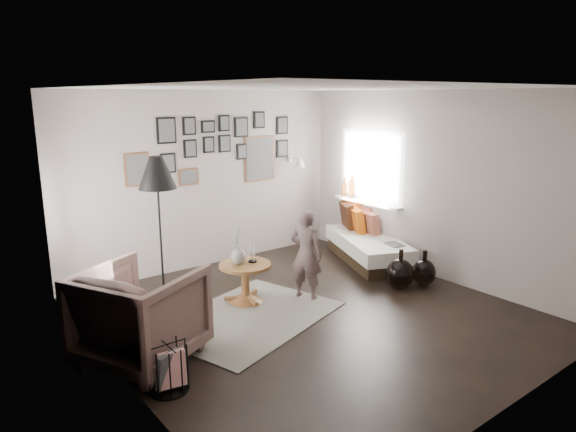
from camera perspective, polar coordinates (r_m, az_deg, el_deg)
ground at (r=6.15m, az=2.54°, el=-10.94°), size 4.80×4.80×0.00m
wall_back at (r=7.69m, az=-9.06°, el=3.97°), size 4.50×0.00×4.50m
wall_front at (r=4.28m, az=24.12°, el=-4.54°), size 4.50×0.00×4.50m
wall_left at (r=4.65m, az=-18.93°, el=-2.74°), size 0.00×4.80×4.80m
wall_right at (r=7.38m, az=16.08°, el=3.23°), size 0.00×4.80×4.80m
ceiling at (r=5.61m, az=2.82°, el=14.04°), size 4.80×4.80×0.00m
door_left at (r=5.83m, az=-22.54°, el=-2.41°), size 0.00×2.14×2.14m
window_right at (r=8.24m, az=8.08°, el=2.02°), size 0.15×1.32×1.30m
gallery_wall at (r=7.76m, az=-7.25°, el=7.41°), size 2.74×0.03×1.08m
wall_sconce at (r=8.31m, az=1.23°, el=5.95°), size 0.18×0.36×0.16m
rug at (r=6.09m, az=-4.36°, el=-11.16°), size 2.36×1.95×0.01m
pedestal_table at (r=6.45m, az=-4.75°, el=-7.58°), size 0.64×0.64×0.50m
vase at (r=6.29m, az=-5.54°, el=-4.17°), size 0.18×0.18×0.46m
candles at (r=6.38m, az=-3.99°, el=-4.12°), size 0.11×0.11×0.24m
daybed at (r=8.09m, az=8.45°, el=-3.01°), size 1.39×1.91×0.86m
magazine_on_daybed at (r=7.62m, az=11.74°, el=-3.12°), size 0.25×0.30×0.01m
armchair at (r=5.20m, az=-16.05°, el=-10.52°), size 1.38×1.36×0.94m
armchair_cushion at (r=5.25m, az=-15.96°, el=-10.17°), size 0.57×0.58×0.19m
floor_lamp at (r=6.02m, az=-14.33°, el=4.04°), size 0.43×0.43×1.86m
magazine_basket at (r=4.77m, az=-13.19°, el=-16.07°), size 0.35×0.35×0.43m
demijohn_large at (r=7.02m, az=12.35°, el=-6.29°), size 0.36×0.36×0.54m
demijohn_small at (r=7.22m, az=14.87°, el=-6.08°), size 0.32×0.32×0.49m
child at (r=6.45m, az=2.03°, el=-4.25°), size 0.44×0.50×1.16m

